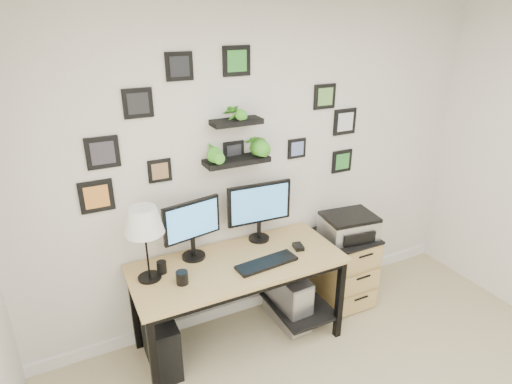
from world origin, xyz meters
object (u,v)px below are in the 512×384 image
monitor_right (259,207)px  mug (182,278)px  monitor_left (192,226)px  pc_tower_grey (288,298)px  pc_tower_black (161,342)px  file_cabinet (344,267)px  table_lamp (144,222)px  printer (349,226)px  desk (241,272)px

monitor_right → mug: 0.86m
monitor_left → pc_tower_grey: (0.75, -0.17, -0.79)m
pc_tower_black → file_cabinet: (1.73, 0.08, 0.11)m
monitor_right → pc_tower_black: 1.26m
table_lamp → file_cabinet: 1.94m
mug → monitor_left: bearing=57.6°
table_lamp → pc_tower_black: table_lamp is taller
monitor_left → printer: 1.40m
monitor_right → file_cabinet: monitor_right is taller
desk → printer: (1.06, 0.04, 0.15)m
desk → printer: 1.07m
monitor_left → printer: bearing=-5.6°
pc_tower_grey → mug: bearing=-172.6°
mug → file_cabinet: size_ratio=0.14×
monitor_left → pc_tower_black: monitor_left is taller
monitor_right → mug: size_ratio=5.69×
table_lamp → file_cabinet: table_lamp is taller
mug → pc_tower_grey: size_ratio=0.19×
desk → table_lamp: 0.89m
monitor_left → mug: bearing=-122.4°
monitor_right → table_lamp: size_ratio=0.98×
monitor_left → pc_tower_grey: 1.10m
monitor_left → pc_tower_grey: size_ratio=0.97×
desk → pc_tower_black: (-0.66, -0.02, -0.41)m
mug → table_lamp: bearing=138.9°
table_lamp → pc_tower_grey: 1.47m
pc_tower_black → pc_tower_grey: 1.10m
pc_tower_grey → pc_tower_black: bearing=-178.8°
table_lamp → printer: 1.79m
desk → monitor_right: 0.53m
mug → file_cabinet: mug is taller
monitor_right → printer: bearing=-11.6°
pc_tower_black → file_cabinet: size_ratio=0.66×
desk → table_lamp: bearing=176.0°
desk → pc_tower_grey: size_ratio=3.29×
table_lamp → mug: bearing=-41.1°
table_lamp → printer: bearing=-0.3°
monitor_right → pc_tower_grey: size_ratio=1.10×
file_cabinet → pc_tower_black: bearing=-177.4°
printer → monitor_left: bearing=174.4°
mug → file_cabinet: bearing=6.4°
monitor_right → pc_tower_grey: monitor_right is taller
table_lamp → pc_tower_grey: size_ratio=1.13×
monitor_left → pc_tower_black: size_ratio=1.06×
pc_tower_grey → printer: 0.82m
desk → table_lamp: table_lamp is taller
pc_tower_grey → printer: (0.62, 0.03, 0.54)m
file_cabinet → pc_tower_grey: bearing=-175.1°
monitor_right → pc_tower_black: size_ratio=1.21×
table_lamp → monitor_right: bearing=9.3°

